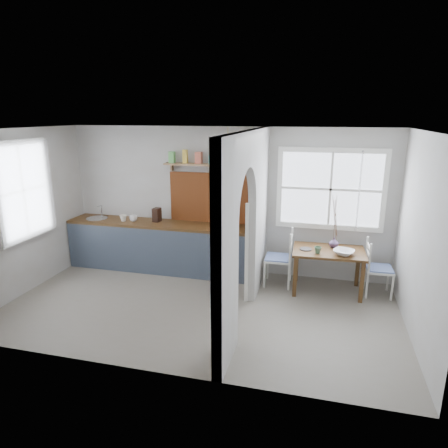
% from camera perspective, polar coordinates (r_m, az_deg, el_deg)
% --- Properties ---
extents(floor, '(5.80, 3.20, 0.01)m').
position_cam_1_polar(floor, '(6.12, -3.50, -11.84)').
color(floor, slate).
rests_on(floor, ground).
extents(ceiling, '(5.80, 3.20, 0.01)m').
position_cam_1_polar(ceiling, '(5.45, -3.96, 13.27)').
color(ceiling, '#BABABA').
rests_on(ceiling, walls).
extents(walls, '(5.81, 3.21, 2.60)m').
position_cam_1_polar(walls, '(5.65, -3.72, -0.03)').
color(walls, '#BABABA').
rests_on(walls, floor).
extents(partition, '(0.12, 3.20, 2.60)m').
position_cam_1_polar(partition, '(5.49, 3.41, 1.17)').
color(partition, '#BABABA').
rests_on(partition, floor).
extents(kitchen_window, '(0.10, 1.16, 1.50)m').
position_cam_1_polar(kitchen_window, '(6.99, -26.85, 4.29)').
color(kitchen_window, white).
rests_on(kitchen_window, walls).
extents(nook_window, '(1.76, 0.10, 1.30)m').
position_cam_1_polar(nook_window, '(6.84, 14.98, 4.80)').
color(nook_window, white).
rests_on(nook_window, walls).
extents(counter, '(3.50, 0.60, 0.90)m').
position_cam_1_polar(counter, '(7.46, -8.76, -3.06)').
color(counter, '#543216').
rests_on(counter, floor).
extents(sink, '(0.40, 0.40, 0.02)m').
position_cam_1_polar(sink, '(7.91, -17.69, 0.71)').
color(sink, silver).
rests_on(sink, counter).
extents(backsplash, '(1.65, 0.03, 0.90)m').
position_cam_1_polar(backsplash, '(7.16, -1.43, 3.73)').
color(backsplash, brown).
rests_on(backsplash, walls).
extents(shelf, '(1.75, 0.20, 0.21)m').
position_cam_1_polar(shelf, '(6.97, -1.66, 8.85)').
color(shelf, '#A3724F').
rests_on(shelf, walls).
extents(pendant_lamp, '(0.26, 0.26, 0.16)m').
position_cam_1_polar(pendant_lamp, '(6.57, 0.54, 7.38)').
color(pendant_lamp, '#F0E4C9').
rests_on(pendant_lamp, ceiling).
extents(utensil_rail, '(0.02, 0.50, 0.02)m').
position_cam_1_polar(utensil_rail, '(6.32, 4.06, 3.04)').
color(utensil_rail, silver).
rests_on(utensil_rail, partition).
extents(dining_table, '(1.15, 0.79, 0.70)m').
position_cam_1_polar(dining_table, '(6.72, 14.55, -6.48)').
color(dining_table, '#543216').
rests_on(dining_table, floor).
extents(chair_left, '(0.45, 0.45, 0.96)m').
position_cam_1_polar(chair_left, '(6.77, 7.77, -4.75)').
color(chair_left, white).
rests_on(chair_left, floor).
extents(chair_right, '(0.43, 0.43, 0.90)m').
position_cam_1_polar(chair_right, '(6.80, 21.29, -5.89)').
color(chair_right, white).
rests_on(chair_right, floor).
extents(kettle, '(0.27, 0.25, 0.26)m').
position_cam_1_polar(kettle, '(6.89, 0.59, 0.54)').
color(kettle, silver).
rests_on(kettle, counter).
extents(mug_a, '(0.15, 0.15, 0.12)m').
position_cam_1_polar(mug_a, '(7.55, -14.19, 0.83)').
color(mug_a, white).
rests_on(mug_a, counter).
extents(mug_b, '(0.16, 0.16, 0.11)m').
position_cam_1_polar(mug_b, '(7.51, -12.81, 0.81)').
color(mug_b, white).
rests_on(mug_b, counter).
extents(knife_block, '(0.13, 0.17, 0.25)m').
position_cam_1_polar(knife_block, '(7.39, -9.57, 1.31)').
color(knife_block, black).
rests_on(knife_block, counter).
extents(jar, '(0.12, 0.12, 0.15)m').
position_cam_1_polar(jar, '(7.39, -9.68, 0.92)').
color(jar, olive).
rests_on(jar, counter).
extents(towel_magenta, '(0.02, 0.03, 0.54)m').
position_cam_1_polar(towel_magenta, '(6.74, 3.73, -6.61)').
color(towel_magenta, '#AA2B55').
rests_on(towel_magenta, counter).
extents(towel_orange, '(0.02, 0.03, 0.55)m').
position_cam_1_polar(towel_orange, '(6.71, 3.65, -6.96)').
color(towel_orange, '#BD600E').
rests_on(towel_orange, counter).
extents(bowl, '(0.39, 0.39, 0.08)m').
position_cam_1_polar(bowl, '(6.45, 16.76, -3.89)').
color(bowl, white).
rests_on(bowl, dining_table).
extents(table_cup, '(0.15, 0.15, 0.11)m').
position_cam_1_polar(table_cup, '(6.40, 13.24, -3.65)').
color(table_cup, '#4E7555').
rests_on(table_cup, dining_table).
extents(plate, '(0.25, 0.25, 0.02)m').
position_cam_1_polar(plate, '(6.55, 11.59, -3.53)').
color(plate, '#3A3636').
rests_on(plate, dining_table).
extents(vase, '(0.17, 0.17, 0.16)m').
position_cam_1_polar(vase, '(6.74, 15.43, -2.56)').
color(vase, '#574169').
rests_on(vase, dining_table).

